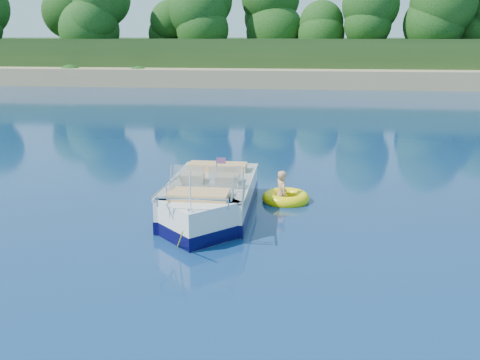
{
  "coord_description": "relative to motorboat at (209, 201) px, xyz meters",
  "views": [
    {
      "loc": [
        -0.34,
        -10.44,
        4.23
      ],
      "look_at": [
        -1.94,
        2.0,
        0.85
      ],
      "focal_mm": 40.0,
      "sensor_mm": 36.0,
      "label": 1
    }
  ],
  "objects": [
    {
      "name": "shoreline",
      "position": [
        2.66,
        62.04,
        0.62
      ],
      "size": [
        170.0,
        59.0,
        6.0
      ],
      "color": "#998559",
      "rests_on": "ground"
    },
    {
      "name": "tow_tube",
      "position": [
        1.8,
        1.42,
        -0.27
      ],
      "size": [
        1.58,
        1.58,
        0.33
      ],
      "rotation": [
        0.0,
        0.0,
        -0.32
      ],
      "color": "#FFE607",
      "rests_on": "ground"
    },
    {
      "name": "motorboat",
      "position": [
        0.0,
        0.0,
        0.0
      ],
      "size": [
        2.03,
        5.57,
        1.85
      ],
      "rotation": [
        0.0,
        0.0,
        0.01
      ],
      "color": "white",
      "rests_on": "ground"
    },
    {
      "name": "ground",
      "position": [
        2.66,
        -1.73,
        -0.36
      ],
      "size": [
        160.0,
        160.0,
        0.0
      ],
      "primitive_type": "plane",
      "color": "#0A1B47",
      "rests_on": "ground"
    },
    {
      "name": "treeline",
      "position": [
        2.7,
        39.29,
        5.19
      ],
      "size": [
        150.0,
        7.12,
        8.19
      ],
      "color": "#301D10",
      "rests_on": "ground"
    },
    {
      "name": "boy",
      "position": [
        1.66,
        1.47,
        -0.36
      ],
      "size": [
        0.63,
        0.78,
        1.4
      ],
      "primitive_type": "imported",
      "rotation": [
        0.0,
        -0.17,
        2.08
      ],
      "color": "tan",
      "rests_on": "ground"
    }
  ]
}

